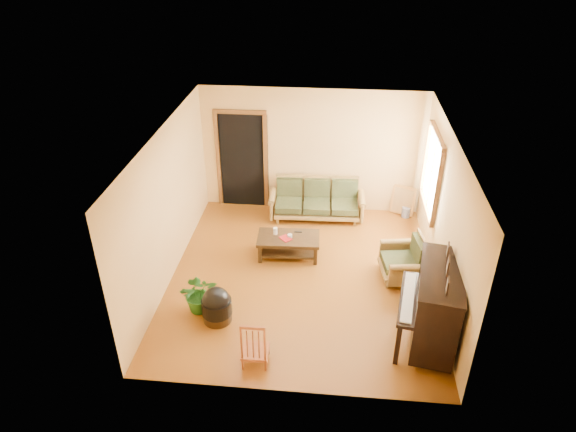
# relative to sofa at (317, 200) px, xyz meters

# --- Properties ---
(floor) EXTENTS (5.00, 5.00, 0.00)m
(floor) POSITION_rel_sofa_xyz_m (-0.15, -2.06, -0.41)
(floor) COLOR #63330D
(floor) RESTS_ON ground
(doorway) EXTENTS (1.08, 0.16, 2.05)m
(doorway) POSITION_rel_sofa_xyz_m (-1.60, 0.42, 0.62)
(doorway) COLOR black
(doorway) RESTS_ON floor
(window) EXTENTS (0.12, 1.36, 1.46)m
(window) POSITION_rel_sofa_xyz_m (2.06, -0.76, 1.09)
(window) COLOR white
(window) RESTS_ON right_wall
(sofa) EXTENTS (1.93, 0.87, 0.81)m
(sofa) POSITION_rel_sofa_xyz_m (0.00, 0.00, 0.00)
(sofa) COLOR olive
(sofa) RESTS_ON floor
(coffee_table) EXTENTS (1.15, 0.66, 0.41)m
(coffee_table) POSITION_rel_sofa_xyz_m (-0.44, -1.44, -0.20)
(coffee_table) COLOR black
(coffee_table) RESTS_ON floor
(armchair) EXTENTS (0.87, 0.90, 0.80)m
(armchair) POSITION_rel_sofa_xyz_m (1.55, -1.90, -0.01)
(armchair) COLOR olive
(armchair) RESTS_ON floor
(piano) EXTENTS (1.06, 1.53, 1.24)m
(piano) POSITION_rel_sofa_xyz_m (1.87, -3.41, 0.22)
(piano) COLOR black
(piano) RESTS_ON floor
(footstool) EXTENTS (0.54, 0.54, 0.44)m
(footstool) POSITION_rel_sofa_xyz_m (-1.37, -3.28, -0.18)
(footstool) COLOR black
(footstool) RESTS_ON floor
(red_chair) EXTENTS (0.37, 0.41, 0.79)m
(red_chair) POSITION_rel_sofa_xyz_m (-0.65, -4.08, -0.01)
(red_chair) COLOR brown
(red_chair) RESTS_ON floor
(leaning_frame) EXTENTS (0.50, 0.31, 0.67)m
(leaning_frame) POSITION_rel_sofa_xyz_m (1.78, 0.32, -0.07)
(leaning_frame) COLOR gold
(leaning_frame) RESTS_ON floor
(ceramic_crock) EXTENTS (0.18, 0.18, 0.22)m
(ceramic_crock) POSITION_rel_sofa_xyz_m (1.86, 0.22, -0.30)
(ceramic_crock) COLOR #334799
(ceramic_crock) RESTS_ON floor
(potted_plant) EXTENTS (0.72, 0.67, 0.65)m
(potted_plant) POSITION_rel_sofa_xyz_m (-1.69, -3.07, -0.08)
(potted_plant) COLOR #1E5317
(potted_plant) RESTS_ON floor
(book) EXTENTS (0.26, 0.27, 0.02)m
(book) POSITION_rel_sofa_xyz_m (-0.55, -1.57, 0.01)
(book) COLOR maroon
(book) RESTS_ON coffee_table
(candle) EXTENTS (0.09, 0.09, 0.13)m
(candle) POSITION_rel_sofa_xyz_m (-0.69, -1.36, 0.07)
(candle) COLOR white
(candle) RESTS_ON coffee_table
(glass_jar) EXTENTS (0.09, 0.09, 0.06)m
(glass_jar) POSITION_rel_sofa_xyz_m (-0.42, -1.44, 0.03)
(glass_jar) COLOR silver
(glass_jar) RESTS_ON coffee_table
(remote) EXTENTS (0.14, 0.04, 0.01)m
(remote) POSITION_rel_sofa_xyz_m (-0.28, -1.26, 0.01)
(remote) COLOR black
(remote) RESTS_ON coffee_table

